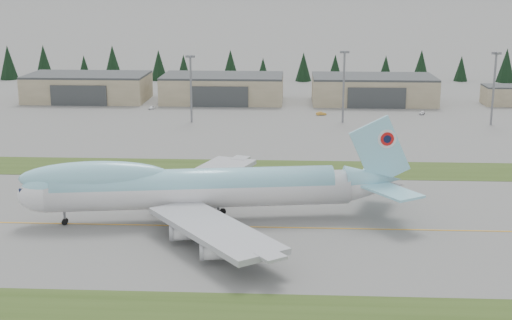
# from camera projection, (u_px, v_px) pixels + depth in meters

# --- Properties ---
(ground) EXTENTS (7000.00, 7000.00, 0.00)m
(ground) POSITION_uv_depth(u_px,v_px,m) (225.00, 227.00, 141.45)
(ground) COLOR slate
(ground) RESTS_ON ground
(grass_strip_near) EXTENTS (400.00, 14.00, 0.08)m
(grass_strip_near) POSITION_uv_depth(u_px,v_px,m) (200.00, 313.00, 104.66)
(grass_strip_near) COLOR #34491A
(grass_strip_near) RESTS_ON ground
(grass_strip_far) EXTENTS (400.00, 18.00, 0.08)m
(grass_strip_far) POSITION_uv_depth(u_px,v_px,m) (241.00, 169.00, 185.02)
(grass_strip_far) COLOR #34491A
(grass_strip_far) RESTS_ON ground
(taxiway_line_main) EXTENTS (400.00, 0.40, 0.02)m
(taxiway_line_main) POSITION_uv_depth(u_px,v_px,m) (225.00, 227.00, 141.45)
(taxiway_line_main) COLOR orange
(taxiway_line_main) RESTS_ON ground
(boeing_747_freighter) EXTENTS (80.55, 68.52, 21.13)m
(boeing_747_freighter) POSITION_uv_depth(u_px,v_px,m) (196.00, 187.00, 143.50)
(boeing_747_freighter) COLOR silver
(boeing_747_freighter) RESTS_ON ground
(hangar_left) EXTENTS (48.00, 26.60, 10.80)m
(hangar_left) POSITION_uv_depth(u_px,v_px,m) (88.00, 87.00, 288.80)
(hangar_left) COLOR gray
(hangar_left) RESTS_ON ground
(hangar_center) EXTENTS (48.00, 26.60, 10.80)m
(hangar_center) POSITION_uv_depth(u_px,v_px,m) (223.00, 88.00, 286.01)
(hangar_center) COLOR gray
(hangar_center) RESTS_ON ground
(hangar_right) EXTENTS (48.00, 26.60, 10.80)m
(hangar_right) POSITION_uv_depth(u_px,v_px,m) (373.00, 89.00, 282.97)
(hangar_right) COLOR gray
(hangar_right) RESTS_ON ground
(control_shed) EXTENTS (14.00, 12.00, 7.60)m
(control_shed) POSITION_uv_depth(u_px,v_px,m) (502.00, 95.00, 278.99)
(control_shed) COLOR gray
(control_shed) RESTS_ON ground
(floodlight_masts) EXTENTS (199.40, 9.85, 24.49)m
(floodlight_masts) POSITION_uv_depth(u_px,v_px,m) (312.00, 76.00, 241.77)
(floodlight_masts) COLOR slate
(floodlight_masts) RESTS_ON ground
(service_vehicle_a) EXTENTS (2.23, 3.92, 1.26)m
(service_vehicle_a) POSITION_uv_depth(u_px,v_px,m) (152.00, 109.00, 270.13)
(service_vehicle_a) COLOR white
(service_vehicle_a) RESTS_ON ground
(service_vehicle_b) EXTENTS (3.96, 2.20, 1.24)m
(service_vehicle_b) POSITION_uv_depth(u_px,v_px,m) (321.00, 115.00, 258.17)
(service_vehicle_b) COLOR gold
(service_vehicle_b) RESTS_ON ground
(service_vehicle_c) EXTENTS (2.93, 4.28, 1.15)m
(service_vehicle_c) POSITION_uv_depth(u_px,v_px,m) (422.00, 114.00, 259.56)
(service_vehicle_c) COLOR silver
(service_vehicle_c) RESTS_ON ground
(conifer_belt) EXTENTS (268.80, 14.62, 16.73)m
(conifer_belt) POSITION_uv_depth(u_px,v_px,m) (239.00, 65.00, 345.98)
(conifer_belt) COLOR black
(conifer_belt) RESTS_ON ground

